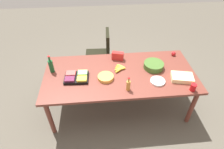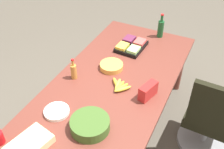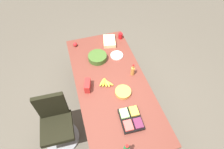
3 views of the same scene
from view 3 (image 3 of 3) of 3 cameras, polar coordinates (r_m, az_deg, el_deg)
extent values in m
plane|color=#585247|center=(3.54, -0.10, -9.92)|extent=(10.00, 10.00, 0.00)
cube|color=brown|center=(2.91, -0.12, -2.83)|extent=(2.39, 1.11, 0.04)
cylinder|color=brown|center=(3.88, -11.45, 5.00)|extent=(0.07, 0.07, 0.72)
cylinder|color=brown|center=(3.99, 1.75, 7.84)|extent=(0.07, 0.07, 0.72)
cylinder|color=gray|center=(3.37, -15.10, -18.41)|extent=(0.56, 0.56, 0.05)
cylinder|color=gray|center=(3.17, -15.92, -17.02)|extent=(0.06, 0.06, 0.38)
cube|color=black|center=(3.01, -16.71, -15.64)|extent=(0.50, 0.50, 0.09)
cube|color=black|center=(2.85, -18.34, -9.18)|extent=(0.08, 0.43, 0.51)
cylinder|color=#195128|center=(2.19, 4.60, -21.64)|extent=(0.04, 0.04, 0.08)
cylinder|color=red|center=(2.15, 4.68, -21.27)|extent=(0.05, 0.05, 0.01)
cylinder|color=#3F6327|center=(3.21, -4.53, 5.37)|extent=(0.33, 0.33, 0.09)
cylinder|color=red|center=(3.61, 2.64, 11.89)|extent=(0.10, 0.10, 0.11)
cube|color=black|center=(2.57, 5.88, -13.67)|extent=(0.37, 0.30, 0.04)
cube|color=#A3E386|center=(2.56, 3.80, -11.93)|extent=(0.15, 0.12, 0.03)
cube|color=#EA534D|center=(2.49, 5.00, -15.50)|extent=(0.15, 0.12, 0.03)
cube|color=yellow|center=(2.59, 6.84, -11.22)|extent=(0.15, 0.12, 0.03)
cube|color=#672646|center=(2.52, 8.14, -14.72)|extent=(0.15, 0.12, 0.03)
ellipsoid|color=yellow|center=(2.88, -3.07, -2.40)|extent=(0.15, 0.14, 0.04)
ellipsoid|color=yellow|center=(2.87, -2.55, -2.45)|extent=(0.17, 0.11, 0.04)
ellipsoid|color=yellow|center=(2.87, -2.02, -2.53)|extent=(0.17, 0.06, 0.04)
ellipsoid|color=yellow|center=(2.87, -1.49, -2.61)|extent=(0.17, 0.06, 0.04)
ellipsoid|color=yellow|center=(2.86, -0.97, -2.67)|extent=(0.15, 0.14, 0.04)
sphere|color=red|center=(3.51, -11.35, 9.12)|extent=(0.09, 0.09, 0.08)
cylinder|color=white|center=(3.27, 1.50, 5.94)|extent=(0.23, 0.23, 0.03)
cylinder|color=#C5853A|center=(2.96, 6.43, 1.05)|extent=(0.07, 0.07, 0.15)
cylinder|color=#C5853A|center=(2.88, 6.62, 2.42)|extent=(0.03, 0.03, 0.06)
cylinder|color=red|center=(2.86, 6.68, 2.90)|extent=(0.03, 0.03, 0.01)
cube|color=red|center=(2.81, -7.59, -3.38)|extent=(0.21, 0.13, 0.14)
cube|color=beige|center=(3.52, -0.83, 10.31)|extent=(0.36, 0.28, 0.07)
cylinder|color=gold|center=(2.77, 3.45, -5.45)|extent=(0.25, 0.25, 0.05)
camera|label=1|loc=(3.07, 54.51, 25.64)|focal=30.08mm
camera|label=2|loc=(3.48, -28.28, 36.09)|focal=42.63mm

